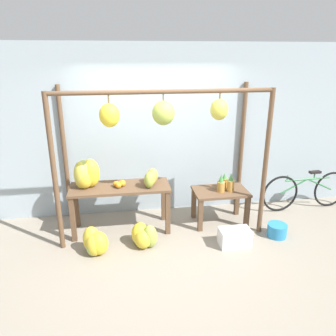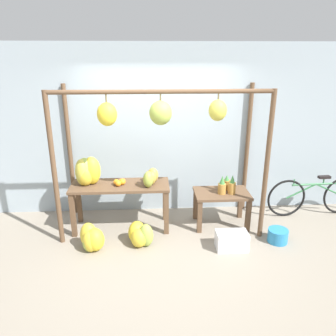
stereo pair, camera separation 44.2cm
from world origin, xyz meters
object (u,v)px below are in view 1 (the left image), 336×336
object	(u,v)px
parked_bicycle	(306,191)
banana_pile_on_table	(85,175)
blue_bucket	(277,230)
fruit_crate_white	(235,237)
papaya_pile	(151,178)
banana_pile_ground_right	(143,236)
banana_pile_ground_left	(95,243)
pineapple_cluster	(225,183)
orange_pile	(120,184)

from	to	relation	value
parked_bicycle	banana_pile_on_table	bearing A→B (deg)	-176.48
blue_bucket	banana_pile_on_table	bearing A→B (deg)	168.18
fruit_crate_white	papaya_pile	size ratio (longest dim) A/B	1.13
banana_pile_ground_right	blue_bucket	size ratio (longest dim) A/B	1.53
banana_pile_ground_left	blue_bucket	world-z (taller)	banana_pile_ground_left
pineapple_cluster	banana_pile_on_table	bearing A→B (deg)	179.31
banana_pile_on_table	papaya_pile	world-z (taller)	banana_pile_on_table
banana_pile_on_table	banana_pile_ground_right	size ratio (longest dim) A/B	0.97
pineapple_cluster	banana_pile_ground_left	xyz separation A→B (m)	(-2.03, -0.62, -0.51)
banana_pile_ground_right	pineapple_cluster	bearing A→B (deg)	21.12
banana_pile_ground_left	papaya_pile	xyz separation A→B (m)	(0.84, 0.57, 0.68)
fruit_crate_white	blue_bucket	world-z (taller)	fruit_crate_white
banana_pile_ground_left	papaya_pile	size ratio (longest dim) A/B	1.12
orange_pile	fruit_crate_white	bearing A→B (deg)	-23.33
banana_pile_ground_left	parked_bicycle	size ratio (longest dim) A/B	0.26
orange_pile	fruit_crate_white	size ratio (longest dim) A/B	0.42
banana_pile_ground_right	blue_bucket	distance (m)	2.02
orange_pile	parked_bicycle	world-z (taller)	orange_pile
banana_pile_ground_right	banana_pile_on_table	bearing A→B (deg)	145.25
orange_pile	pineapple_cluster	distance (m)	1.65
parked_bicycle	banana_pile_ground_left	bearing A→B (deg)	-166.44
banana_pile_ground_right	orange_pile	bearing A→B (deg)	120.59
fruit_crate_white	banana_pile_ground_left	bearing A→B (deg)	177.49
fruit_crate_white	banana_pile_on_table	bearing A→B (deg)	160.74
banana_pile_on_table	pineapple_cluster	size ratio (longest dim) A/B	1.41
pineapple_cluster	parked_bicycle	bearing A→B (deg)	9.15
pineapple_cluster	fruit_crate_white	world-z (taller)	pineapple_cluster
banana_pile_ground_left	parked_bicycle	distance (m)	3.72
pineapple_cluster	banana_pile_ground_left	bearing A→B (deg)	-163.11
blue_bucket	orange_pile	bearing A→B (deg)	166.72
orange_pile	fruit_crate_white	distance (m)	1.85
fruit_crate_white	parked_bicycle	bearing A→B (deg)	30.31
orange_pile	fruit_crate_white	xyz separation A→B (m)	(1.59, -0.69, -0.65)
banana_pile_ground_left	pineapple_cluster	bearing A→B (deg)	16.89
blue_bucket	papaya_pile	xyz separation A→B (m)	(-1.85, 0.52, 0.75)
pineapple_cluster	fruit_crate_white	xyz separation A→B (m)	(-0.06, -0.70, -0.55)
pineapple_cluster	orange_pile	bearing A→B (deg)	-179.48
orange_pile	banana_pile_ground_right	world-z (taller)	orange_pile
banana_pile_on_table	fruit_crate_white	xyz separation A→B (m)	(2.08, -0.73, -0.81)
parked_bicycle	papaya_pile	distance (m)	2.83
pineapple_cluster	banana_pile_ground_right	xyz separation A→B (m)	(-1.35, -0.52, -0.52)
blue_bucket	papaya_pile	world-z (taller)	papaya_pile
banana_pile_on_table	banana_pile_ground_right	xyz separation A→B (m)	(0.79, -0.55, -0.78)
orange_pile	banana_pile_ground_left	world-z (taller)	orange_pile
pineapple_cluster	parked_bicycle	xyz separation A→B (m)	(1.58, 0.25, -0.34)
orange_pile	papaya_pile	world-z (taller)	papaya_pile
pineapple_cluster	blue_bucket	world-z (taller)	pineapple_cluster
papaya_pile	fruit_crate_white	bearing A→B (deg)	-30.20
blue_bucket	pineapple_cluster	bearing A→B (deg)	139.76
pineapple_cluster	blue_bucket	distance (m)	1.05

